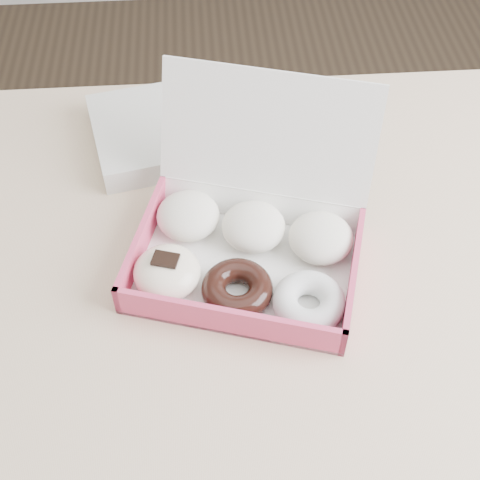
{
  "coord_description": "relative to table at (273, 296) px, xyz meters",
  "views": [
    {
      "loc": [
        -0.09,
        -0.55,
        1.44
      ],
      "look_at": [
        -0.05,
        0.0,
        0.8
      ],
      "focal_mm": 50.0,
      "sensor_mm": 36.0,
      "label": 1
    }
  ],
  "objects": [
    {
      "name": "donut_box",
      "position": [
        -0.04,
        0.01,
        0.11
      ],
      "size": [
        0.35,
        0.33,
        0.2
      ],
      "rotation": [
        0.0,
        0.0,
        -0.29
      ],
      "color": "white",
      "rests_on": "table"
    },
    {
      "name": "newspapers",
      "position": [
        -0.13,
        0.26,
        0.1
      ],
      "size": [
        0.27,
        0.24,
        0.04
      ],
      "primitive_type": "cube",
      "rotation": [
        0.0,
        0.0,
        0.21
      ],
      "color": "silver",
      "rests_on": "table"
    },
    {
      "name": "table",
      "position": [
        0.0,
        0.0,
        0.0
      ],
      "size": [
        1.2,
        0.8,
        0.75
      ],
      "color": "#D1AD8A",
      "rests_on": "ground"
    },
    {
      "name": "ground",
      "position": [
        0.0,
        0.0,
        -0.67
      ],
      "size": [
        4.0,
        4.0,
        0.0
      ],
      "primitive_type": "plane",
      "color": "black",
      "rests_on": "ground"
    }
  ]
}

